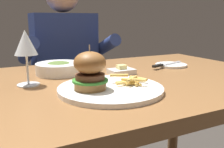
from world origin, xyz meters
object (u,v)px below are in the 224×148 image
Objects in this scene: soup_bowl at (59,68)px; diner_person at (66,83)px; wine_glass at (26,45)px; burger_sandwich at (90,70)px; main_plate at (111,89)px; table_knife at (165,64)px; butter_dish at (121,71)px; bread_plate at (171,65)px.

soup_bowl is 0.57m from diner_person.
wine_glass is 1.01× the size of soup_bowl.
burger_sandwich is at bearing -87.99° from soup_bowl.
main_plate is at bearing -40.95° from wine_glass.
soup_bowl is at bearing 169.73° from table_knife.
soup_bowl is (-0.01, 0.30, -0.04)m from burger_sandwich.
wine_glass is at bearing 139.05° from main_plate.
diner_person reaches higher than burger_sandwich.
wine_glass is 0.15× the size of diner_person.
butter_dish is at bearing 42.40° from burger_sandwich.
wine_glass is (-0.14, 0.18, 0.06)m from burger_sandwich.
soup_bowl is (-0.50, 0.07, 0.02)m from bread_plate.
burger_sandwich is 0.86m from diner_person.
bread_plate is 0.28m from butter_dish.
table_knife reaches higher than main_plate.
soup_bowl reaches higher than bread_plate.
diner_person reaches higher than bread_plate.
diner_person is at bearing 71.47° from soup_bowl.
bread_plate is at bearing 28.91° from main_plate.
burger_sandwich is at bearing -137.60° from butter_dish.
diner_person is at bearing 94.10° from butter_dish.
burger_sandwich is at bearing -101.24° from diner_person.
wine_glass is 0.76m from diner_person.
butter_dish is 0.24m from soup_bowl.
burger_sandwich reaches higher than table_knife.
diner_person is (0.16, 0.81, -0.24)m from burger_sandwich.
wine_glass is at bearing -175.04° from bread_plate.
wine_glass is 0.21m from soup_bowl.
soup_bowl is at bearing 172.31° from bread_plate.
bread_plate is 0.71× the size of table_knife.
main_plate is 1.58× the size of table_knife.
burger_sandwich is 0.49m from table_knife.
wine_glass reaches higher than butter_dish.
diner_person reaches higher than soup_bowl.
butter_dish reaches higher than bread_plate.
main_plate is 0.24m from butter_dish.
wine_glass is 0.37m from butter_dish.
burger_sandwich reaches higher than main_plate.
soup_bowl is at bearing 103.76° from main_plate.
wine_glass reaches higher than soup_bowl.
soup_bowl is at bearing 152.93° from butter_dish.
main_plate is 0.26× the size of diner_person.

